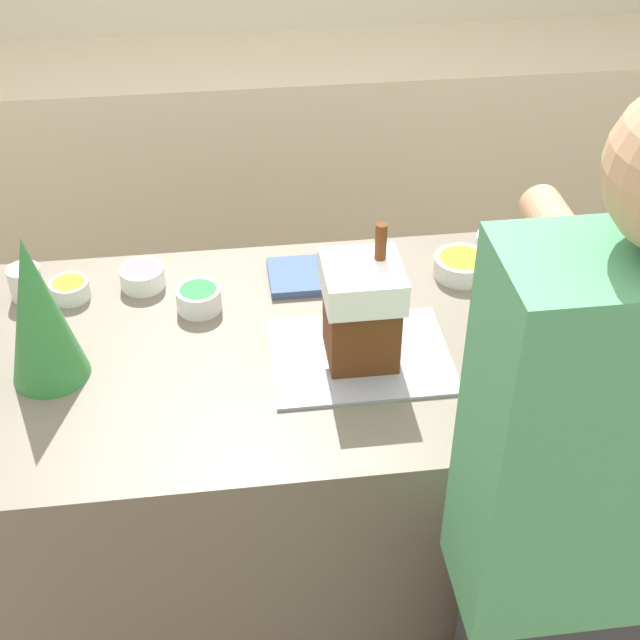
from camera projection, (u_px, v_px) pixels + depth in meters
ground_plane at (292, 601)px, 2.52m from camera, size 12.00×12.00×0.00m
back_cabinet_block at (246, 166)px, 3.66m from camera, size 6.00×0.60×0.91m
kitchen_island at (289, 488)px, 2.24m from camera, size 1.49×0.82×0.93m
baking_tray at (360, 356)px, 1.92m from camera, size 0.39×0.30×0.01m
gingerbread_house at (362, 309)px, 1.85m from camera, size 0.16×0.17×0.31m
decorative_tree at (37, 310)px, 1.77m from camera, size 0.16×0.16×0.34m
candy_bowl_far_right at (462, 265)px, 2.16m from camera, size 0.14×0.14×0.05m
candy_bowl_beside_tree at (70, 289)px, 2.09m from camera, size 0.09×0.09×0.04m
candy_bowl_near_tray_right at (517, 296)px, 2.07m from camera, size 0.12×0.12×0.04m
candy_bowl_far_left at (503, 242)px, 2.26m from camera, size 0.14×0.14×0.04m
candy_bowl_near_tray_left at (142, 276)px, 2.12m from camera, size 0.11×0.11×0.05m
candy_bowl_center_rear at (199, 298)px, 2.05m from camera, size 0.10×0.10×0.05m
cookbook at (307, 276)px, 2.16m from camera, size 0.19×0.16×0.02m
mug at (26, 283)px, 2.08m from camera, size 0.08×0.08×0.08m
person at (588, 555)px, 1.52m from camera, size 0.46×0.58×1.76m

